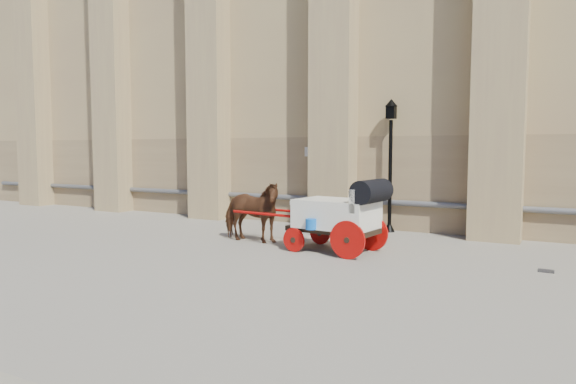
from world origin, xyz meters
The scene contains 6 objects.
ground centered at (0.00, 0.00, 0.00)m, with size 90.00×90.00×0.00m, color slate.
horse centered at (-1.98, 0.09, 0.85)m, with size 0.92×2.02×1.71m, color #58341C.
carriage centered at (0.80, -0.06, 1.01)m, with size 4.36×1.65×1.86m.
street_lamp centered at (0.91, 3.66, 2.21)m, with size 0.39×0.39×4.13m.
drain_grate_near centered at (-0.57, 0.13, 0.01)m, with size 0.32×0.32×0.01m, color black.
drain_grate_far centered at (5.42, 0.13, 0.01)m, with size 0.32×0.32×0.01m, color black.
Camera 1 is at (5.64, -11.91, 2.59)m, focal length 32.00 mm.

